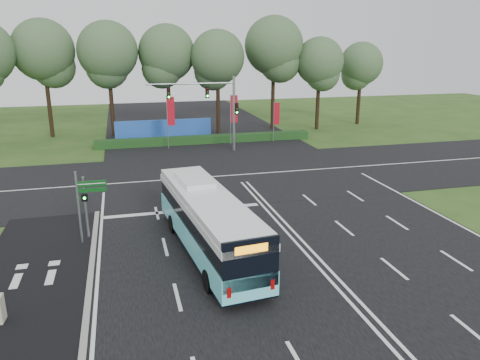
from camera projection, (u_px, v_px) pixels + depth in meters
name	position (u px, v px, depth m)	size (l,w,h in m)	color
ground	(288.00, 235.00, 25.21)	(120.00, 120.00, 0.00)	#2A4D19
road_main	(288.00, 234.00, 25.20)	(20.00, 120.00, 0.04)	black
road_cross	(235.00, 175.00, 36.35)	(120.00, 14.00, 0.05)	black
bike_path	(30.00, 291.00, 19.43)	(5.00, 18.00, 0.06)	black
kerb_strip	(90.00, 283.00, 19.99)	(0.25, 18.00, 0.12)	gray
city_bus	(208.00, 222.00, 22.56)	(3.52, 11.44, 3.23)	#6AEBF7
pedestrian_signal	(86.00, 205.00, 24.22)	(0.32, 0.42, 3.38)	gray
street_sign	(85.00, 198.00, 23.51)	(1.50, 0.12, 3.85)	gray
banner_flag_left	(170.00, 115.00, 44.69)	(0.74, 0.22, 5.11)	gray
banner_flag_mid	(233.00, 112.00, 46.33)	(0.75, 0.08, 5.08)	gray
banner_flag_right	(276.00, 116.00, 47.86)	(0.59, 0.24, 4.14)	gray
traffic_light_gantry	(215.00, 102.00, 42.97)	(8.41, 0.28, 7.00)	gray
hedge	(206.00, 139.00, 47.85)	(22.00, 1.20, 0.80)	#183D16
blue_hoarding	(164.00, 130.00, 49.02)	(10.00, 0.30, 2.20)	blue
eucalyptus_row	(175.00, 53.00, 50.77)	(47.50, 8.71, 12.95)	black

